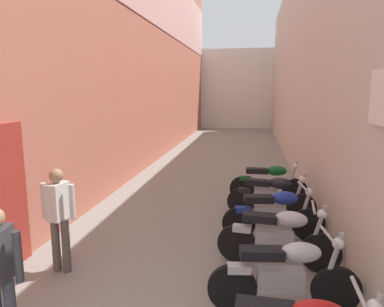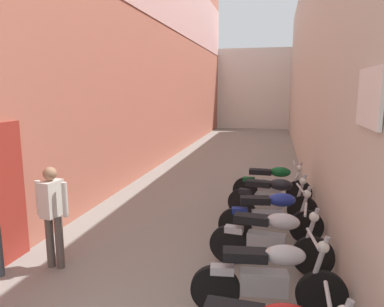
# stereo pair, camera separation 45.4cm
# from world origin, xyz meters

# --- Properties ---
(ground_plane) EXTENTS (40.26, 40.26, 0.00)m
(ground_plane) POSITION_xyz_m (0.00, 10.13, 0.00)
(ground_plane) COLOR gray
(building_left) EXTENTS (0.45, 24.26, 8.90)m
(building_left) POSITION_xyz_m (-2.66, 12.10, 4.50)
(building_left) COLOR #B76651
(building_left) RESTS_ON ground
(building_right) EXTENTS (0.45, 24.26, 7.21)m
(building_right) POSITION_xyz_m (2.67, 12.13, 3.60)
(building_right) COLOR beige
(building_right) RESTS_ON ground
(building_far_end) EXTENTS (7.94, 2.00, 5.46)m
(building_far_end) POSITION_xyz_m (0.00, 25.26, 2.73)
(building_far_end) COLOR silver
(building_far_end) RESTS_ON ground
(motorcycle_third) EXTENTS (1.85, 0.58, 1.04)m
(motorcycle_third) POSITION_xyz_m (1.53, 3.08, 0.50)
(motorcycle_third) COLOR black
(motorcycle_third) RESTS_ON ground
(motorcycle_fourth) EXTENTS (1.85, 0.58, 1.04)m
(motorcycle_fourth) POSITION_xyz_m (1.53, 4.23, 0.50)
(motorcycle_fourth) COLOR black
(motorcycle_fourth) RESTS_ON ground
(motorcycle_fifth) EXTENTS (1.84, 0.58, 1.04)m
(motorcycle_fifth) POSITION_xyz_m (1.53, 5.25, 0.50)
(motorcycle_fifth) COLOR black
(motorcycle_fifth) RESTS_ON ground
(motorcycle_sixth) EXTENTS (1.84, 0.58, 1.04)m
(motorcycle_sixth) POSITION_xyz_m (1.53, 6.33, 0.50)
(motorcycle_sixth) COLOR black
(motorcycle_sixth) RESTS_ON ground
(motorcycle_seventh) EXTENTS (1.85, 0.58, 1.04)m
(motorcycle_seventh) POSITION_xyz_m (1.53, 7.49, 0.50)
(motorcycle_seventh) COLOR black
(motorcycle_seventh) RESTS_ON ground
(pedestrian_mid_alley) EXTENTS (0.52, 0.36, 1.57)m
(pedestrian_mid_alley) POSITION_xyz_m (-1.66, 3.56, 0.92)
(pedestrian_mid_alley) COLOR #564C47
(pedestrian_mid_alley) RESTS_ON ground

